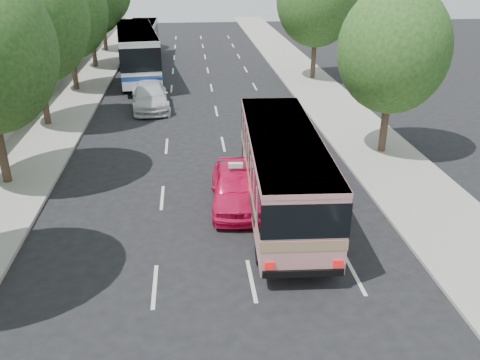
{
  "coord_description": "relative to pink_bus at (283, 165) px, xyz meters",
  "views": [
    {
      "loc": [
        -0.64,
        -14.64,
        9.07
      ],
      "look_at": [
        1.05,
        1.87,
        1.6
      ],
      "focal_mm": 38.0,
      "sensor_mm": 36.0,
      "label": 1
    }
  ],
  "objects": [
    {
      "name": "pink_bus",
      "position": [
        0.0,
        0.0,
        0.0
      ],
      "size": [
        3.0,
        9.98,
        3.15
      ],
      "rotation": [
        0.0,
        0.0,
        -0.05
      ],
      "color": "tan",
      "rests_on": "ground"
    },
    {
      "name": "tree_left_c",
      "position": [
        -11.28,
        11.7,
        4.16
      ],
      "size": [
        6.0,
        6.0,
        9.35
      ],
      "color": "#38281E",
      "rests_on": "ground"
    },
    {
      "name": "ground",
      "position": [
        -2.65,
        -2.25,
        -1.96
      ],
      "size": [
        120.0,
        120.0,
        0.0
      ],
      "primitive_type": "plane",
      "color": "black",
      "rests_on": "ground"
    },
    {
      "name": "tour_coach_rear",
      "position": [
        -7.3,
        29.66,
        0.0
      ],
      "size": [
        2.49,
        10.91,
        3.26
      ],
      "rotation": [
        0.0,
        0.0,
        -0.01
      ],
      "color": "silver",
      "rests_on": "ground"
    },
    {
      "name": "sidewalk_right",
      "position": [
        5.85,
        17.75,
        -1.9
      ],
      "size": [
        4.0,
        90.0,
        0.12
      ],
      "primitive_type": "cube",
      "color": "#9E998E",
      "rests_on": "ground"
    },
    {
      "name": "tree_right_near",
      "position": [
        6.12,
        5.7,
        3.24
      ],
      "size": [
        5.1,
        5.1,
        7.95
      ],
      "color": "#38281E",
      "rests_on": "ground"
    },
    {
      "name": "taxi_roof_sign",
      "position": [
        -1.65,
        0.82,
        -0.28
      ],
      "size": [
        0.56,
        0.21,
        0.18
      ],
      "primitive_type": "cube",
      "rotation": [
        0.0,
        0.0,
        -0.06
      ],
      "color": "silver",
      "rests_on": "pink_taxi"
    },
    {
      "name": "white_pickup",
      "position": [
        -5.75,
        14.86,
        -1.18
      ],
      "size": [
        2.67,
        5.57,
        1.57
      ],
      "primitive_type": "imported",
      "rotation": [
        0.0,
        0.0,
        0.09
      ],
      "color": "silver",
      "rests_on": "ground"
    },
    {
      "name": "low_wall",
      "position": [
        -12.95,
        17.75,
        -1.06
      ],
      "size": [
        0.3,
        90.0,
        1.5
      ],
      "primitive_type": "cube",
      "color": "#9E998E",
      "rests_on": "sidewalk_left"
    },
    {
      "name": "tour_coach_front",
      "position": [
        -7.15,
        23.4,
        0.31
      ],
      "size": [
        4.27,
        12.86,
        3.78
      ],
      "rotation": [
        0.0,
        0.0,
        0.12
      ],
      "color": "white",
      "rests_on": "ground"
    },
    {
      "name": "tree_left_d",
      "position": [
        -11.18,
        19.7,
        3.67
      ],
      "size": [
        5.52,
        5.52,
        8.6
      ],
      "color": "#38281E",
      "rests_on": "ground"
    },
    {
      "name": "pink_taxi",
      "position": [
        -1.65,
        0.82,
        -1.16
      ],
      "size": [
        2.14,
        4.77,
        1.59
      ],
      "primitive_type": "imported",
      "rotation": [
        0.0,
        0.0,
        -0.06
      ],
      "color": "#E5134E",
      "rests_on": "ground"
    },
    {
      "name": "sidewalk_left",
      "position": [
        -11.15,
        17.75,
        -1.88
      ],
      "size": [
        4.0,
        90.0,
        0.15
      ],
      "primitive_type": "cube",
      "color": "#9E998E",
      "rests_on": "ground"
    }
  ]
}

